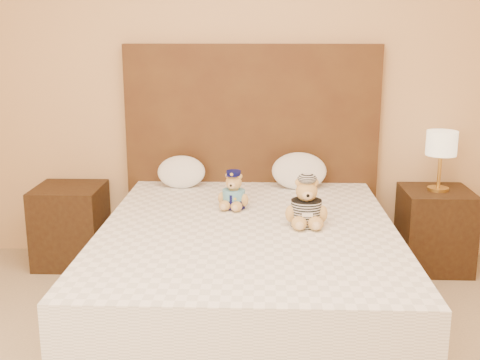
% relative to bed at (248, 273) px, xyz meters
% --- Properties ---
extents(bed, '(1.60, 2.00, 0.55)m').
position_rel_bed_xyz_m(bed, '(0.00, 0.00, 0.00)').
color(bed, white).
rests_on(bed, ground).
extents(headboard, '(1.75, 0.08, 1.50)m').
position_rel_bed_xyz_m(headboard, '(0.00, 1.01, 0.47)').
color(headboard, '#4F3317').
rests_on(headboard, ground).
extents(nightstand_left, '(0.45, 0.45, 0.55)m').
position_rel_bed_xyz_m(nightstand_left, '(-1.25, 0.80, -0.00)').
color(nightstand_left, '#342310').
rests_on(nightstand_left, ground).
extents(nightstand_right, '(0.45, 0.45, 0.55)m').
position_rel_bed_xyz_m(nightstand_right, '(1.25, 0.80, -0.00)').
color(nightstand_right, '#342310').
rests_on(nightstand_right, ground).
extents(lamp, '(0.20, 0.20, 0.40)m').
position_rel_bed_xyz_m(lamp, '(1.25, 0.80, 0.57)').
color(lamp, gold).
rests_on(lamp, nightstand_right).
extents(teddy_police, '(0.24, 0.23, 0.23)m').
position_rel_bed_xyz_m(teddy_police, '(-0.09, 0.34, 0.39)').
color(teddy_police, tan).
rests_on(teddy_police, bed).
extents(teddy_prisoner, '(0.25, 0.24, 0.27)m').
position_rel_bed_xyz_m(teddy_prisoner, '(0.32, 0.02, 0.41)').
color(teddy_prisoner, tan).
rests_on(teddy_prisoner, bed).
extents(pillow_left, '(0.32, 0.21, 0.23)m').
position_rel_bed_xyz_m(pillow_left, '(-0.47, 0.83, 0.39)').
color(pillow_left, white).
rests_on(pillow_left, bed).
extents(pillow_right, '(0.37, 0.24, 0.26)m').
position_rel_bed_xyz_m(pillow_right, '(0.32, 0.83, 0.40)').
color(pillow_right, white).
rests_on(pillow_right, bed).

